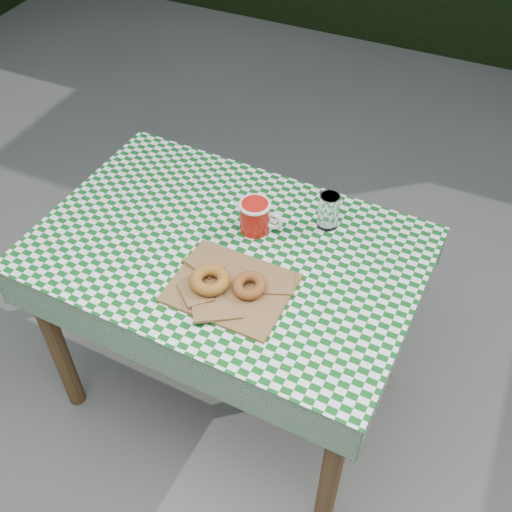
# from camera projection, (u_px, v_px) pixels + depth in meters

# --- Properties ---
(ground) EXTENTS (60.00, 60.00, 0.00)m
(ground) POSITION_uv_depth(u_px,v_px,m) (209.00, 360.00, 2.44)
(ground) COLOR #53534D
(ground) RESTS_ON ground
(table) EXTENTS (1.15, 0.79, 0.75)m
(table) POSITION_uv_depth(u_px,v_px,m) (230.00, 326.00, 2.08)
(table) COLOR #56371D
(table) RESTS_ON ground
(tablecloth) EXTENTS (1.17, 0.81, 0.01)m
(tablecloth) POSITION_uv_depth(u_px,v_px,m) (226.00, 248.00, 1.81)
(tablecloth) COLOR #0C4F18
(tablecloth) RESTS_ON table
(paper_bag) EXTENTS (0.33, 0.27, 0.02)m
(paper_bag) POSITION_uv_depth(u_px,v_px,m) (231.00, 287.00, 1.69)
(paper_bag) COLOR olive
(paper_bag) RESTS_ON tablecloth
(bagel_front) EXTENTS (0.14, 0.14, 0.04)m
(bagel_front) POSITION_uv_depth(u_px,v_px,m) (210.00, 280.00, 1.67)
(bagel_front) COLOR #9F5A20
(bagel_front) RESTS_ON paper_bag
(bagel_back) EXTENTS (0.12, 0.12, 0.03)m
(bagel_back) POSITION_uv_depth(u_px,v_px,m) (249.00, 285.00, 1.66)
(bagel_back) COLOR brown
(bagel_back) RESTS_ON paper_bag
(coffee_mug) EXTENTS (0.19, 0.19, 0.10)m
(coffee_mug) POSITION_uv_depth(u_px,v_px,m) (255.00, 216.00, 1.83)
(coffee_mug) COLOR #AF140B
(coffee_mug) RESTS_ON tablecloth
(drinking_glass) EXTENTS (0.07, 0.07, 0.11)m
(drinking_glass) POSITION_uv_depth(u_px,v_px,m) (329.00, 211.00, 1.84)
(drinking_glass) COLOR white
(drinking_glass) RESTS_ON tablecloth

